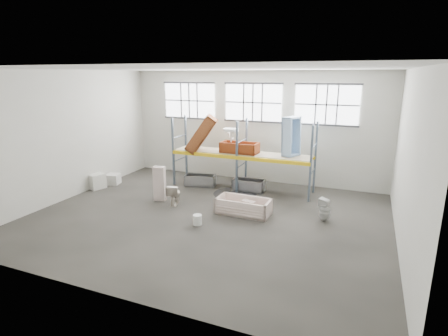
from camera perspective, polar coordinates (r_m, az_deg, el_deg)
The scene contains 34 objects.
floor at distance 12.60m, azimuth -2.60°, elevation -8.01°, with size 12.00×10.00×0.10m, color #4D4942.
ceiling at distance 11.62m, azimuth -2.90°, elevation 15.87°, with size 12.00×10.00×0.10m, color silver.
wall_back at distance 16.50m, azimuth 4.69°, elevation 6.61°, with size 12.00×0.10×5.00m, color #BBBAAD.
wall_front at distance 7.72m, azimuth -18.74°, elevation -3.53°, with size 12.00×0.10×5.00m, color #A2A295.
wall_left at distance 15.38m, azimuth -23.74°, elevation 4.82°, with size 0.10×10.00×5.00m, color #ACACA0.
wall_right at distance 10.84m, azimuth 27.67°, elevation 0.69°, with size 0.10×10.00×5.00m, color #ABAA9F.
window_left at distance 17.51m, azimuth -5.55°, elevation 10.67°, with size 2.60×0.04×1.60m, color white.
window_mid at distance 16.28m, azimuth 4.65°, elevation 10.39°, with size 2.60×0.04×1.60m, color white.
window_right at distance 15.62m, azimuth 16.08°, elevation 9.69°, with size 2.60×0.04×1.60m, color white.
rack_upright_la at distance 15.94m, azimuth -8.12°, elevation 2.57°, with size 0.08×0.08×3.00m, color slate.
rack_upright_lb at distance 16.96m, azimuth -6.09°, elevation 3.37°, with size 0.08×0.08×3.00m, color slate.
rack_upright_ma at distance 14.68m, azimuth 2.07°, elevation 1.66°, with size 0.08×0.08×3.00m, color slate.
rack_upright_mb at distance 15.79m, azimuth 3.57°, elevation 2.57°, with size 0.08×0.08×3.00m, color slate.
rack_upright_ra at distance 13.97m, azimuth 13.69°, elevation 0.57°, with size 0.08×0.08×3.00m, color slate.
rack_upright_rb at distance 15.13m, azimuth 14.40°, elevation 1.59°, with size 0.08×0.08×3.00m, color slate.
rack_beam_front at distance 14.68m, azimuth 2.07°, elevation 1.66°, with size 6.00×0.10×0.14m, color yellow.
rack_beam_back at distance 15.79m, azimuth 3.57°, elevation 2.57°, with size 6.00×0.10×0.14m, color yellow.
shelf_deck at distance 15.22m, azimuth 2.85°, elevation 2.43°, with size 5.90×1.10×0.03m, color gray.
wet_patch at distance 14.91m, azimuth 1.75°, elevation -4.12°, with size 1.80×1.80×0.00m, color black.
bathtub_beige at distance 12.77m, azimuth 3.15°, elevation -6.10°, with size 1.90×0.89×0.56m, color beige, non-canonical shape.
cistern_spare at distance 12.70m, azimuth 3.92°, elevation -6.23°, with size 0.47×0.22×0.45m, color beige.
sink_in_tub at distance 12.86m, azimuth -0.70°, elevation -6.50°, with size 0.40×0.40×0.14m, color beige.
toilet_beige at distance 13.76m, azimuth -7.98°, elevation -4.16°, with size 0.44×0.78×0.79m, color beige.
cistern_tall at distance 14.18m, azimuth -10.26°, elevation -2.47°, with size 0.44×0.29×1.36m, color beige.
toilet_white at distance 12.57m, azimuth 15.81°, elevation -6.40°, with size 0.36×0.37×0.81m, color silver.
steel_tub_left at distance 15.95m, azimuth -3.80°, elevation -1.97°, with size 1.34×0.62×0.49m, color #9EA1A7, non-canonical shape.
steel_tub_right at distance 15.25m, azimuth 4.02°, elevation -2.74°, with size 1.35×0.63×0.49m, color #94969C, non-canonical shape.
rust_tub_flat at distance 15.12m, azimuth 2.50°, elevation 3.28°, with size 1.59×0.74×0.45m, color maroon, non-canonical shape.
rust_tub_tilted at distance 15.60m, azimuth -3.62°, elevation 5.40°, with size 1.77×0.83×0.50m, color olive, non-canonical shape.
sink_on_shelf at distance 15.05m, azimuth 1.14°, elevation 4.31°, with size 0.66×0.51×0.59m, color white.
blue_tub_upright at distance 14.68m, azimuth 10.71°, elevation 4.98°, with size 1.58×0.74×0.44m, color #93B5DC, non-canonical shape.
bucket at distance 11.91m, azimuth -4.27°, elevation -8.26°, with size 0.29×0.29×0.34m, color silver.
carton_near at distance 16.56m, azimuth -19.89°, elevation -1.91°, with size 0.76×0.65×0.65m, color silver.
carton_far at distance 16.90m, azimuth -17.31°, elevation -1.71°, with size 0.55×0.55×0.46m, color beige.
Camera 1 is at (4.91, -10.53, 4.81)m, focal length 28.60 mm.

